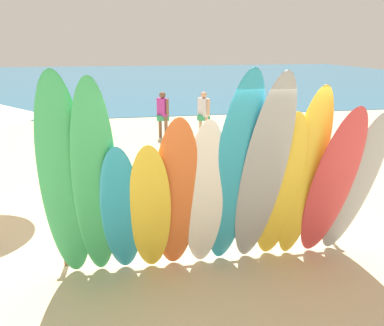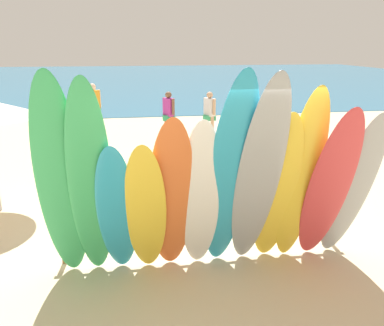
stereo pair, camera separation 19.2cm
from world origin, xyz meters
The scene contains 18 objects.
ground centered at (0.00, 14.00, 0.00)m, with size 60.00×60.00×0.00m, color beige.
ocean_water centered at (0.00, 31.31, 0.01)m, with size 60.00×40.00×0.02m, color teal.
surfboard_rack centered at (0.00, 0.00, 0.53)m, with size 4.10×0.07×0.65m.
surfboard_green_0 centered at (-1.82, -0.63, 1.37)m, with size 0.55×0.08×2.87m, color #38B266.
surfboard_green_1 centered at (-1.48, -0.65, 1.34)m, with size 0.51×0.07×2.82m, color #38B266.
surfboard_teal_2 centered at (-1.20, -0.56, 0.96)m, with size 0.49×0.07×2.02m, color #289EC6.
surfboard_yellow_3 centered at (-0.85, -0.60, 0.96)m, with size 0.51×0.07×2.04m, color yellow.
surfboard_orange_4 centered at (-0.53, -0.60, 1.11)m, with size 0.57×0.06×2.34m, color orange.
surfboard_white_5 centered at (-0.17, -0.60, 1.09)m, with size 0.52×0.08×2.28m, color white.
surfboard_teal_6 centered at (0.17, -0.70, 1.37)m, with size 0.57×0.08×2.89m, color #289EC6.
surfboard_grey_7 centered at (0.53, -0.73, 1.36)m, with size 0.56×0.07×2.88m, color #999EA3.
surfboard_yellow_8 centered at (0.83, -0.60, 1.12)m, with size 0.54×0.06×2.37m, color yellow.
surfboard_yellow_9 centered at (1.11, -0.65, 1.27)m, with size 0.50×0.08×2.65m, color yellow.
surfboard_red_10 centered at (1.47, -0.72, 1.16)m, with size 0.56×0.08×2.49m, color #D13D42.
surfboard_grey_11 centered at (1.82, -0.69, 1.12)m, with size 0.52×0.06×2.41m, color #999EA3.
beachgoer_midbeach centered at (0.22, 7.45, 0.86)m, with size 0.39×0.49×1.50m.
beachgoer_by_water centered at (1.52, 7.25, 0.86)m, with size 0.39×0.51×1.49m.
beachgoer_near_rack centered at (-2.20, 8.37, 0.98)m, with size 0.46×0.51×1.70m.
Camera 1 is at (-1.17, -5.08, 2.95)m, focal length 36.88 mm.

